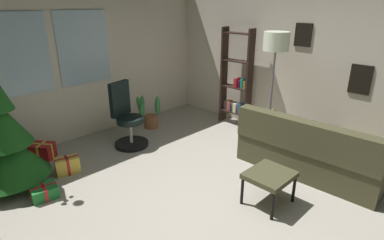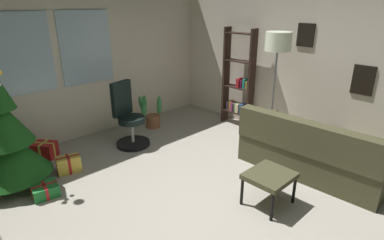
{
  "view_description": "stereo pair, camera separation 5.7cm",
  "coord_description": "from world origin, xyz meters",
  "px_view_note": "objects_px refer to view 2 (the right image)",
  "views": [
    {
      "loc": [
        -2.32,
        -1.96,
        2.29
      ],
      "look_at": [
        0.06,
        0.44,
        0.99
      ],
      "focal_mm": 29.11,
      "sensor_mm": 36.0,
      "label": 1
    },
    {
      "loc": [
        -2.28,
        -2.0,
        2.29
      ],
      "look_at": [
        0.06,
        0.44,
        0.99
      ],
      "focal_mm": 29.11,
      "sensor_mm": 36.0,
      "label": 2
    }
  ],
  "objects_px": {
    "gift_box_red": "(45,150)",
    "potted_plant": "(151,114)",
    "holiday_tree": "(3,136)",
    "floor_lamp": "(278,49)",
    "footstool": "(269,177)",
    "gift_box_green": "(45,190)",
    "bookshelf": "(239,84)",
    "office_chair": "(129,121)",
    "couch": "(324,152)",
    "gift_box_gold": "(69,164)"
  },
  "relations": [
    {
      "from": "gift_box_red",
      "to": "potted_plant",
      "type": "bearing_deg",
      "value": -4.26
    },
    {
      "from": "holiday_tree",
      "to": "floor_lamp",
      "type": "height_order",
      "value": "holiday_tree"
    },
    {
      "from": "footstool",
      "to": "gift_box_green",
      "type": "height_order",
      "value": "footstool"
    },
    {
      "from": "gift_box_green",
      "to": "holiday_tree",
      "type": "bearing_deg",
      "value": 111.2
    },
    {
      "from": "holiday_tree",
      "to": "bookshelf",
      "type": "distance_m",
      "value": 3.91
    },
    {
      "from": "holiday_tree",
      "to": "bookshelf",
      "type": "xyz_separation_m",
      "value": [
        3.85,
        -0.67,
        0.11
      ]
    },
    {
      "from": "footstool",
      "to": "floor_lamp",
      "type": "distance_m",
      "value": 2.06
    },
    {
      "from": "office_chair",
      "to": "gift_box_red",
      "type": "bearing_deg",
      "value": 156.73
    },
    {
      "from": "gift_box_green",
      "to": "floor_lamp",
      "type": "xyz_separation_m",
      "value": [
        3.25,
        -1.13,
        1.53
      ]
    },
    {
      "from": "couch",
      "to": "potted_plant",
      "type": "xyz_separation_m",
      "value": [
        -0.78,
        3.03,
        -0.03
      ]
    },
    {
      "from": "gift_box_gold",
      "to": "bookshelf",
      "type": "height_order",
      "value": "bookshelf"
    },
    {
      "from": "couch",
      "to": "gift_box_green",
      "type": "xyz_separation_m",
      "value": [
        -3.11,
        2.11,
        -0.21
      ]
    },
    {
      "from": "couch",
      "to": "holiday_tree",
      "type": "relative_size",
      "value": 0.96
    },
    {
      "from": "couch",
      "to": "gift_box_green",
      "type": "bearing_deg",
      "value": 145.81
    },
    {
      "from": "couch",
      "to": "office_chair",
      "type": "relative_size",
      "value": 1.83
    },
    {
      "from": "floor_lamp",
      "to": "office_chair",
      "type": "bearing_deg",
      "value": 134.52
    },
    {
      "from": "couch",
      "to": "bookshelf",
      "type": "height_order",
      "value": "bookshelf"
    },
    {
      "from": "gift_box_red",
      "to": "potted_plant",
      "type": "height_order",
      "value": "potted_plant"
    },
    {
      "from": "gift_box_green",
      "to": "gift_box_gold",
      "type": "distance_m",
      "value": 0.59
    },
    {
      "from": "holiday_tree",
      "to": "bookshelf",
      "type": "bearing_deg",
      "value": -9.89
    },
    {
      "from": "holiday_tree",
      "to": "gift_box_red",
      "type": "relative_size",
      "value": 5.01
    },
    {
      "from": "holiday_tree",
      "to": "potted_plant",
      "type": "relative_size",
      "value": 3.21
    },
    {
      "from": "footstool",
      "to": "office_chair",
      "type": "distance_m",
      "value": 2.57
    },
    {
      "from": "couch",
      "to": "holiday_tree",
      "type": "xyz_separation_m",
      "value": [
        -3.32,
        2.65,
        0.41
      ]
    },
    {
      "from": "couch",
      "to": "bookshelf",
      "type": "xyz_separation_m",
      "value": [
        0.53,
        1.98,
        0.52
      ]
    },
    {
      "from": "footstool",
      "to": "potted_plant",
      "type": "height_order",
      "value": "potted_plant"
    },
    {
      "from": "holiday_tree",
      "to": "gift_box_red",
      "type": "height_order",
      "value": "holiday_tree"
    },
    {
      "from": "footstool",
      "to": "gift_box_gold",
      "type": "distance_m",
      "value": 2.77
    },
    {
      "from": "bookshelf",
      "to": "floor_lamp",
      "type": "bearing_deg",
      "value": -111.81
    },
    {
      "from": "office_chair",
      "to": "potted_plant",
      "type": "distance_m",
      "value": 0.83
    },
    {
      "from": "gift_box_gold",
      "to": "couch",
      "type": "bearing_deg",
      "value": -43.02
    },
    {
      "from": "gift_box_gold",
      "to": "potted_plant",
      "type": "height_order",
      "value": "potted_plant"
    },
    {
      "from": "gift_box_red",
      "to": "gift_box_gold",
      "type": "height_order",
      "value": "gift_box_red"
    },
    {
      "from": "potted_plant",
      "to": "gift_box_red",
      "type": "bearing_deg",
      "value": 175.74
    },
    {
      "from": "gift_box_red",
      "to": "bookshelf",
      "type": "xyz_separation_m",
      "value": [
        3.26,
        -1.19,
        0.69
      ]
    },
    {
      "from": "footstool",
      "to": "gift_box_gold",
      "type": "xyz_separation_m",
      "value": [
        -1.4,
        2.38,
        -0.24
      ]
    },
    {
      "from": "gift_box_gold",
      "to": "footstool",
      "type": "bearing_deg",
      "value": -59.49
    },
    {
      "from": "floor_lamp",
      "to": "footstool",
      "type": "bearing_deg",
      "value": -147.36
    },
    {
      "from": "holiday_tree",
      "to": "bookshelf",
      "type": "relative_size",
      "value": 1.12
    },
    {
      "from": "holiday_tree",
      "to": "office_chair",
      "type": "relative_size",
      "value": 1.91
    },
    {
      "from": "couch",
      "to": "footstool",
      "type": "relative_size",
      "value": 3.69
    },
    {
      "from": "couch",
      "to": "gift_box_green",
      "type": "distance_m",
      "value": 3.77
    },
    {
      "from": "floor_lamp",
      "to": "potted_plant",
      "type": "height_order",
      "value": "floor_lamp"
    },
    {
      "from": "office_chair",
      "to": "bookshelf",
      "type": "xyz_separation_m",
      "value": [
        2.04,
        -0.67,
        0.4
      ]
    },
    {
      "from": "potted_plant",
      "to": "office_chair",
      "type": "bearing_deg",
      "value": -152.16
    },
    {
      "from": "office_chair",
      "to": "potted_plant",
      "type": "bearing_deg",
      "value": 27.84
    },
    {
      "from": "gift_box_gold",
      "to": "floor_lamp",
      "type": "height_order",
      "value": "floor_lamp"
    },
    {
      "from": "bookshelf",
      "to": "potted_plant",
      "type": "height_order",
      "value": "bookshelf"
    },
    {
      "from": "gift_box_gold",
      "to": "gift_box_green",
      "type": "bearing_deg",
      "value": -142.53
    },
    {
      "from": "office_chair",
      "to": "floor_lamp",
      "type": "height_order",
      "value": "floor_lamp"
    }
  ]
}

